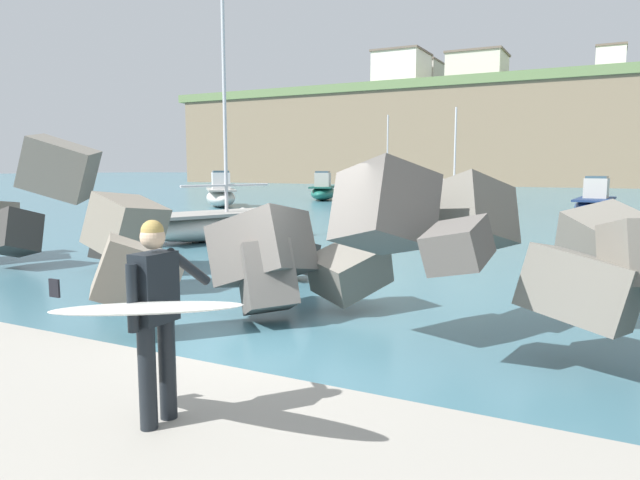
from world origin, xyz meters
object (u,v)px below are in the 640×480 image
(boat_near_right, at_px, (221,195))
(boat_mid_left, at_px, (389,191))
(boat_mid_right, at_px, (216,224))
(mooring_buoy_middle, at_px, (243,212))
(station_building_west, at_px, (426,79))
(station_building_east, at_px, (477,70))
(mooring_buoy_inner, at_px, (390,200))
(surfer_with_board, at_px, (149,310))
(boat_near_centre, at_px, (595,202))
(station_building_annex, at_px, (402,72))
(boat_near_left, at_px, (446,199))
(station_building_central, at_px, (610,68))
(boat_mid_centre, at_px, (323,191))

(boat_near_right, bearing_deg, boat_mid_left, 72.62)
(boat_mid_right, xyz_separation_m, mooring_buoy_middle, (-4.61, 8.16, -0.32))
(station_building_west, relative_size, station_building_east, 0.85)
(mooring_buoy_inner, bearing_deg, station_building_west, 104.88)
(surfer_with_board, distance_m, boat_near_right, 31.47)
(surfer_with_board, xyz_separation_m, boat_near_centre, (2.40, 30.26, -0.66))
(boat_mid_right, xyz_separation_m, station_building_annex, (-18.59, 71.13, 16.48))
(boat_near_right, bearing_deg, station_building_west, 96.32)
(boat_near_right, bearing_deg, station_building_east, 87.04)
(boat_mid_right, relative_size, station_building_west, 1.22)
(boat_near_left, relative_size, mooring_buoy_middle, 14.46)
(boat_mid_left, height_order, mooring_buoy_middle, boat_mid_left)
(station_building_west, distance_m, station_building_central, 27.60)
(boat_near_centre, xyz_separation_m, boat_mid_centre, (-18.42, 4.41, 0.09))
(boat_near_centre, xyz_separation_m, station_building_east, (-17.92, 52.51, 15.79))
(station_building_west, distance_m, station_building_annex, 8.76)
(station_building_central, bearing_deg, boat_near_centre, -89.20)
(boat_near_centre, distance_m, mooring_buoy_inner, 13.13)
(boat_mid_left, distance_m, mooring_buoy_middle, 21.46)
(boat_near_left, bearing_deg, mooring_buoy_inner, 169.40)
(surfer_with_board, relative_size, boat_near_right, 0.41)
(boat_mid_right, bearing_deg, boat_near_left, 83.62)
(boat_near_centre, xyz_separation_m, boat_mid_left, (-15.82, 11.38, -0.12))
(boat_near_right, bearing_deg, mooring_buoy_middle, -44.74)
(surfer_with_board, relative_size, mooring_buoy_inner, 4.76)
(boat_mid_left, xyz_separation_m, station_building_central, (14.89, 54.20, 16.76))
(mooring_buoy_middle, relative_size, station_building_west, 0.06)
(boat_mid_right, bearing_deg, station_building_east, 95.63)
(mooring_buoy_inner, bearing_deg, boat_mid_right, -85.26)
(mooring_buoy_middle, xyz_separation_m, station_building_central, (14.64, 75.66, 17.03))
(surfer_with_board, distance_m, station_building_west, 96.66)
(mooring_buoy_inner, relative_size, station_building_west, 0.06)
(boat_mid_centre, distance_m, station_building_east, 50.61)
(boat_near_left, xyz_separation_m, boat_mid_left, (-7.19, 8.93, 0.06))
(boat_mid_centre, relative_size, boat_mid_right, 0.61)
(station_building_west, bearing_deg, boat_near_right, -83.68)
(boat_mid_left, bearing_deg, boat_near_left, -51.17)
(boat_near_left, distance_m, boat_mid_centre, 9.98)
(boat_mid_centre, distance_m, station_building_annex, 52.36)
(mooring_buoy_middle, xyz_separation_m, station_building_west, (-12.67, 71.63, 16.75))
(boat_near_right, bearing_deg, boat_near_centre, 12.94)
(boat_near_left, bearing_deg, mooring_buoy_middle, -118.94)
(boat_mid_centre, xyz_separation_m, mooring_buoy_inner, (5.69, -1.19, -0.48))
(boat_near_centre, relative_size, mooring_buoy_middle, 12.39)
(mooring_buoy_inner, distance_m, station_building_east, 52.14)
(surfer_with_board, height_order, boat_near_right, boat_near_right)
(boat_near_centre, relative_size, station_building_annex, 0.66)
(boat_near_right, xyz_separation_m, station_building_annex, (-8.65, 57.70, 16.28))
(boat_near_right, distance_m, station_building_west, 68.71)
(station_building_west, bearing_deg, station_building_annex, -98.57)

